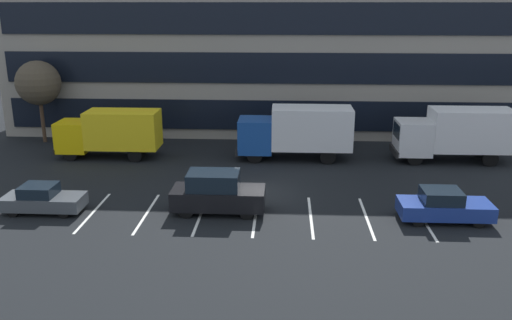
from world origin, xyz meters
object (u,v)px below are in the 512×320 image
(box_truck_blue, at_px, (297,130))
(bare_tree, at_px, (38,83))
(box_truck_yellow_all, at_px, (111,131))
(sedan_navy, at_px, (444,206))
(box_truck_white, at_px, (456,132))
(sedan_charcoal, at_px, (43,199))
(suv_black, at_px, (217,193))

(box_truck_blue, bearing_deg, bare_tree, 169.43)
(box_truck_yellow_all, bearing_deg, sedan_navy, -26.78)
(box_truck_white, distance_m, sedan_charcoal, 25.99)
(box_truck_white, xyz_separation_m, suv_black, (-14.87, -9.83, -0.98))
(bare_tree, bearing_deg, sedan_navy, -27.82)
(box_truck_blue, distance_m, sedan_navy, 12.54)
(box_truck_yellow_all, relative_size, bare_tree, 1.14)
(box_truck_blue, bearing_deg, sedan_navy, -55.60)
(sedan_charcoal, distance_m, suv_black, 8.97)
(box_truck_yellow_all, relative_size, suv_black, 1.49)
(box_truck_blue, xyz_separation_m, bare_tree, (-19.27, 3.59, 2.50))
(sedan_navy, bearing_deg, box_truck_yellow_all, 153.22)
(sedan_charcoal, xyz_separation_m, suv_black, (8.95, 0.47, 0.35))
(sedan_charcoal, distance_m, sedan_navy, 20.27)
(sedan_charcoal, bearing_deg, suv_black, 3.02)
(suv_black, relative_size, sedan_navy, 1.06)
(box_truck_yellow_all, bearing_deg, bare_tree, 149.14)
(box_truck_white, bearing_deg, sedan_charcoal, -156.61)
(box_truck_blue, bearing_deg, suv_black, -113.59)
(box_truck_yellow_all, bearing_deg, box_truck_white, 0.84)
(box_truck_yellow_all, distance_m, sedan_charcoal, 10.04)
(sedan_charcoal, bearing_deg, bare_tree, 113.59)
(box_truck_yellow_all, distance_m, bare_tree, 8.04)
(box_truck_white, relative_size, sedan_charcoal, 1.90)
(box_truck_blue, relative_size, sedan_navy, 1.74)
(sedan_charcoal, xyz_separation_m, bare_tree, (-6.05, 13.85, 3.85))
(sedan_navy, bearing_deg, box_truck_white, 71.04)
(suv_black, xyz_separation_m, sedan_navy, (11.32, -0.51, -0.28))
(box_truck_blue, bearing_deg, sedan_charcoal, -142.21)
(suv_black, relative_size, bare_tree, 0.76)
(box_truck_white, relative_size, sedan_navy, 1.73)
(box_truck_white, relative_size, suv_black, 1.63)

